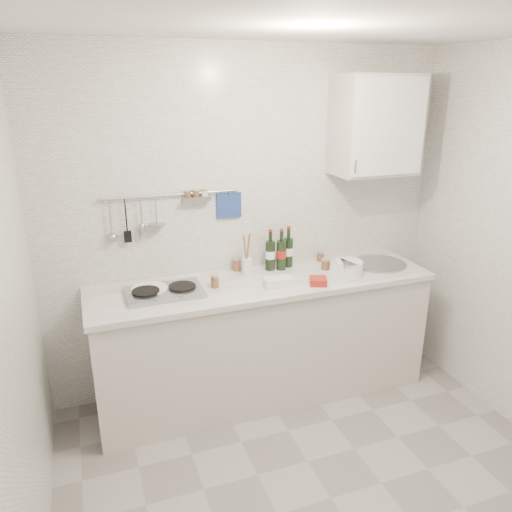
{
  "coord_description": "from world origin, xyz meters",
  "views": [
    {
      "loc": [
        -1.16,
        -1.94,
        2.25
      ],
      "look_at": [
        -0.13,
        0.9,
        1.18
      ],
      "focal_mm": 35.0,
      "sensor_mm": 36.0,
      "label": 1
    }
  ],
  "objects_px": {
    "plate_stack_hob": "(149,291)",
    "utensil_crock": "(247,264)",
    "wine_bottles": "(280,249)",
    "wall_cabinet": "(376,125)",
    "plate_stack_sink": "(347,269)"
  },
  "relations": [
    {
      "from": "plate_stack_sink",
      "to": "plate_stack_hob",
      "type": "bearing_deg",
      "value": 173.84
    },
    {
      "from": "plate_stack_hob",
      "to": "plate_stack_sink",
      "type": "relative_size",
      "value": 0.98
    },
    {
      "from": "wall_cabinet",
      "to": "plate_stack_sink",
      "type": "xyz_separation_m",
      "value": [
        -0.3,
        -0.22,
        -0.98
      ]
    },
    {
      "from": "wall_cabinet",
      "to": "plate_stack_sink",
      "type": "height_order",
      "value": "wall_cabinet"
    },
    {
      "from": "plate_stack_hob",
      "to": "utensil_crock",
      "type": "distance_m",
      "value": 0.74
    },
    {
      "from": "plate_stack_sink",
      "to": "utensil_crock",
      "type": "xyz_separation_m",
      "value": [
        -0.67,
        0.27,
        0.03
      ]
    },
    {
      "from": "plate_stack_hob",
      "to": "plate_stack_sink",
      "type": "distance_m",
      "value": 1.41
    },
    {
      "from": "wall_cabinet",
      "to": "plate_stack_hob",
      "type": "distance_m",
      "value": 1.98
    },
    {
      "from": "plate_stack_sink",
      "to": "wall_cabinet",
      "type": "bearing_deg",
      "value": 37.0
    },
    {
      "from": "plate_stack_sink",
      "to": "utensil_crock",
      "type": "bearing_deg",
      "value": 158.06
    },
    {
      "from": "utensil_crock",
      "to": "plate_stack_hob",
      "type": "bearing_deg",
      "value": -170.71
    },
    {
      "from": "utensil_crock",
      "to": "wine_bottles",
      "type": "bearing_deg",
      "value": 3.56
    },
    {
      "from": "plate_stack_hob",
      "to": "utensil_crock",
      "type": "bearing_deg",
      "value": 9.29
    },
    {
      "from": "plate_stack_hob",
      "to": "wine_bottles",
      "type": "relative_size",
      "value": 0.83
    },
    {
      "from": "wall_cabinet",
      "to": "utensil_crock",
      "type": "xyz_separation_m",
      "value": [
        -0.97,
        0.05,
        -0.96
      ]
    }
  ]
}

